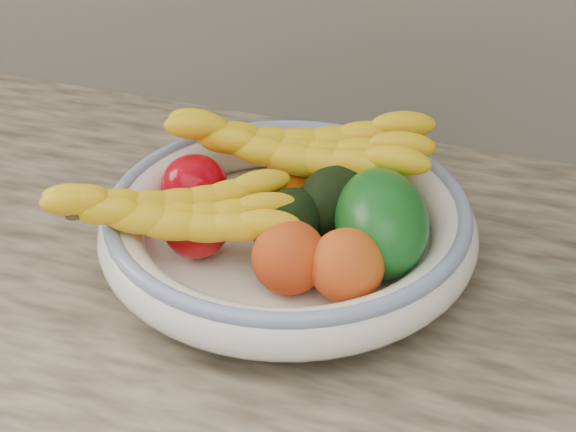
{
  "coord_description": "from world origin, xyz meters",
  "views": [
    {
      "loc": [
        0.25,
        0.95,
        1.46
      ],
      "look_at": [
        0.0,
        1.66,
        0.96
      ],
      "focal_mm": 55.0,
      "sensor_mm": 36.0,
      "label": 1
    }
  ],
  "objects_px": {
    "green_mango": "(381,222)",
    "fruit_bowl": "(288,225)",
    "banana_bunch_front": "(172,218)",
    "banana_bunch_back": "(297,154)"
  },
  "relations": [
    {
      "from": "green_mango",
      "to": "fruit_bowl",
      "type": "bearing_deg",
      "value": 152.19
    },
    {
      "from": "green_mango",
      "to": "banana_bunch_front",
      "type": "xyz_separation_m",
      "value": [
        -0.19,
        -0.07,
        0.01
      ]
    },
    {
      "from": "fruit_bowl",
      "to": "banana_bunch_front",
      "type": "height_order",
      "value": "banana_bunch_front"
    },
    {
      "from": "fruit_bowl",
      "to": "green_mango",
      "type": "height_order",
      "value": "green_mango"
    },
    {
      "from": "banana_bunch_front",
      "to": "banana_bunch_back",
      "type": "bearing_deg",
      "value": 36.7
    },
    {
      "from": "green_mango",
      "to": "banana_bunch_back",
      "type": "xyz_separation_m",
      "value": [
        -0.12,
        0.08,
        0.01
      ]
    },
    {
      "from": "banana_bunch_back",
      "to": "banana_bunch_front",
      "type": "bearing_deg",
      "value": -125.91
    },
    {
      "from": "banana_bunch_back",
      "to": "banana_bunch_front",
      "type": "distance_m",
      "value": 0.17
    },
    {
      "from": "fruit_bowl",
      "to": "banana_bunch_front",
      "type": "distance_m",
      "value": 0.12
    },
    {
      "from": "green_mango",
      "to": "banana_bunch_front",
      "type": "height_order",
      "value": "green_mango"
    }
  ]
}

